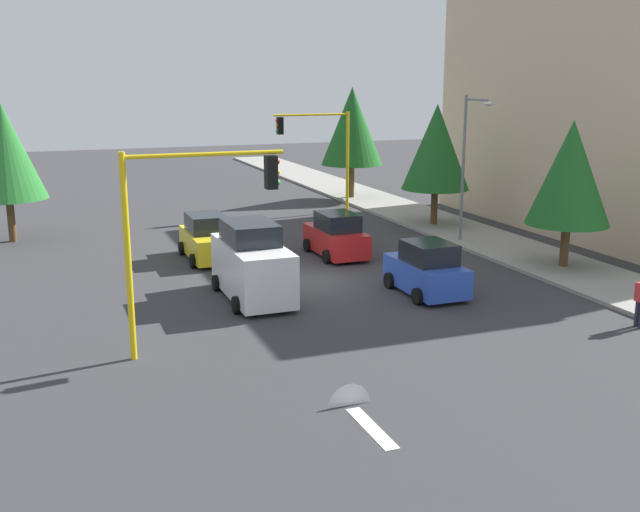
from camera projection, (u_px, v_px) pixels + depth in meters
ground_plane at (310, 281)px, 29.12m from camera, size 120.00×120.00×0.00m
sidewalk_kerb at (472, 235)px, 37.29m from camera, size 80.00×4.00×0.15m
lane_arrow_near at (358, 414)px, 17.62m from camera, size 2.40×1.10×1.10m
apartment_block at (613, 99)px, 38.36m from camera, size 19.47×9.30×13.34m
traffic_signal_far_left at (319, 142)px, 42.86m from camera, size 0.36×4.59×5.86m
traffic_signal_near_right at (191, 211)px, 20.73m from camera, size 0.36×4.59×5.85m
street_lamp_curbside at (468, 153)px, 34.58m from camera, size 2.15×0.28×7.00m
tree_roadside_far at (352, 126)px, 47.66m from camera, size 3.96×3.96×7.22m
tree_roadside_near at (570, 173)px, 30.01m from camera, size 3.38×3.38×6.14m
tree_opposite_side at (5, 151)px, 35.20m from camera, size 3.66×3.66×6.67m
tree_roadside_mid at (436, 147)px, 38.87m from camera, size 3.56×3.56×6.47m
delivery_van_white at (252, 264)px, 26.57m from camera, size 4.80×2.22×2.77m
car_yellow at (207, 239)px, 32.46m from camera, size 4.11×2.05×1.98m
car_blue at (427, 270)px, 27.22m from camera, size 3.65×2.07×1.98m
car_red at (336, 236)px, 33.05m from camera, size 3.95×2.03×1.98m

